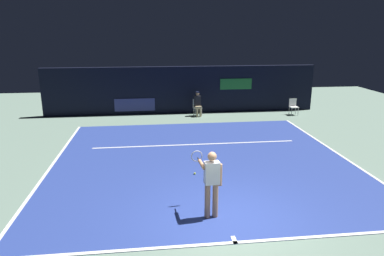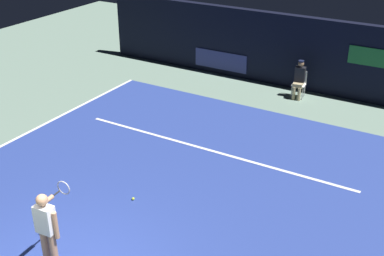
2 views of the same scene
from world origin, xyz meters
TOP-DOWN VIEW (x-y plane):
  - ground_plane at (0.00, 4.11)m, footprint 30.73×30.73m
  - court_surface at (0.00, 4.11)m, footprint 10.53×10.22m
  - line_sideline_right at (-5.21, 4.11)m, footprint 0.10×10.22m
  - line_service at (0.00, 5.90)m, footprint 8.21×0.10m
  - back_wall at (-0.00, 11.70)m, footprint 15.08×0.33m
  - tennis_player at (-0.35, 0.22)m, footprint 0.68×0.93m
  - line_judge_on_chair at (0.76, 10.81)m, footprint 0.49×0.56m
  - tennis_ball at (-0.41, 2.87)m, footprint 0.07×0.07m

SIDE VIEW (x-z plane):
  - ground_plane at x=0.00m, z-range 0.00..0.00m
  - court_surface at x=0.00m, z-range 0.00..0.01m
  - line_sideline_right at x=-5.21m, z-range 0.01..0.02m
  - line_service at x=0.00m, z-range 0.01..0.02m
  - tennis_ball at x=-0.41m, z-range 0.01..0.08m
  - line_judge_on_chair at x=0.76m, z-range 0.03..1.35m
  - tennis_player at x=-0.35m, z-range 0.12..1.85m
  - back_wall at x=0.00m, z-range 0.00..2.60m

